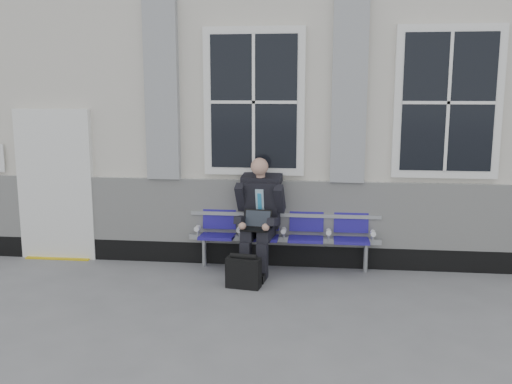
# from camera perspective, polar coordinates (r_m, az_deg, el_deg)

# --- Properties ---
(ground) EXTENTS (70.00, 70.00, 0.00)m
(ground) POSITION_cam_1_polar(r_m,az_deg,el_deg) (6.73, 17.08, -11.28)
(ground) COLOR slate
(ground) RESTS_ON ground
(station_building) EXTENTS (14.40, 4.40, 4.49)m
(station_building) POSITION_cam_1_polar(r_m,az_deg,el_deg) (9.71, 14.02, 8.79)
(station_building) COLOR beige
(station_building) RESTS_ON ground
(bench) EXTENTS (2.60, 0.47, 0.91)m
(bench) POSITION_cam_1_polar(r_m,az_deg,el_deg) (7.73, 2.81, -3.74)
(bench) COLOR #9EA0A3
(bench) RESTS_ON ground
(businessman) EXTENTS (0.67, 0.90, 1.54)m
(businessman) POSITION_cam_1_polar(r_m,az_deg,el_deg) (7.56, 0.37, -1.98)
(businessman) COLOR black
(businessman) RESTS_ON ground
(briefcase) EXTENTS (0.44, 0.24, 0.43)m
(briefcase) POSITION_cam_1_polar(r_m,az_deg,el_deg) (7.09, -1.27, -8.01)
(briefcase) COLOR black
(briefcase) RESTS_ON ground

